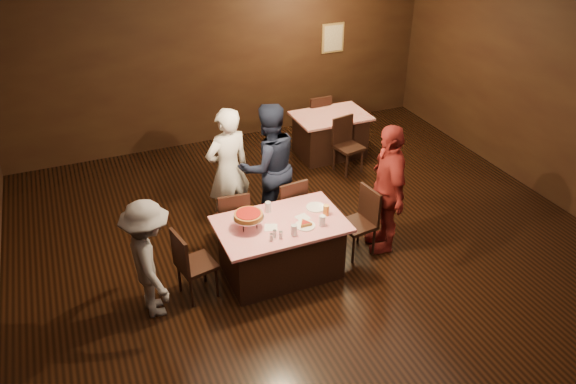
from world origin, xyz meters
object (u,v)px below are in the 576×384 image
object	(u,v)px
main_table	(281,248)
chair_end_right	(357,223)
plate_empty	(316,207)
diner_navy_hoodie	(269,166)
diner_grey_knit	(150,260)
back_table	(330,135)
pizza_stand	(248,215)
glass_amber	(326,210)
chair_far_right	(287,207)
chair_back_near	(349,146)
chair_far_left	(233,219)
chair_end_left	(196,263)
glass_front_right	(322,221)
diner_red_shirt	(387,189)
chair_back_far	(316,118)
glass_front_left	(294,230)
diner_white_jacket	(228,170)
glass_back	(268,207)

from	to	relation	value
main_table	chair_end_right	bearing A→B (deg)	0.00
plate_empty	diner_navy_hoodie	bearing A→B (deg)	104.55
diner_grey_knit	back_table	bearing A→B (deg)	-55.75
pizza_stand	glass_amber	xyz separation A→B (m)	(1.00, -0.10, -0.11)
chair_far_right	chair_back_near	bearing A→B (deg)	-147.41
chair_far_left	plate_empty	bearing A→B (deg)	154.11
back_table	diner_grey_knit	size ratio (longest dim) A/B	0.87
chair_end_left	glass_front_right	bearing A→B (deg)	-110.54
main_table	glass_amber	distance (m)	0.75
chair_far_left	diner_red_shirt	distance (m)	2.11
glass_front_right	chair_end_left	bearing A→B (deg)	170.84
chair_far_right	chair_back_far	size ratio (longest dim) A/B	1.00
glass_amber	glass_front_right	bearing A→B (deg)	-126.87
plate_empty	glass_front_left	xyz separation A→B (m)	(-0.50, -0.45, 0.06)
main_table	glass_front_left	size ratio (longest dim) A/B	11.43
diner_white_jacket	glass_amber	bearing A→B (deg)	108.80
back_table	glass_front_right	bearing A→B (deg)	-118.39
chair_far_right	glass_back	distance (m)	0.73
chair_far_left	glass_front_left	world-z (taller)	chair_far_left
chair_far_left	pizza_stand	size ratio (longest dim) A/B	2.50
pizza_stand	diner_red_shirt	bearing A→B (deg)	-1.31
chair_far_right	glass_amber	bearing A→B (deg)	98.08
chair_back_far	glass_front_right	distance (m)	4.03
main_table	chair_far_left	size ratio (longest dim) A/B	1.68
main_table	plate_empty	world-z (taller)	plate_empty
chair_end_left	glass_front_right	world-z (taller)	chair_end_left
chair_end_right	diner_navy_hoodie	world-z (taller)	diner_navy_hoodie
glass_back	glass_front_left	bearing A→B (deg)	-80.54
glass_amber	plate_empty	bearing A→B (deg)	104.04
main_table	chair_end_left	world-z (taller)	chair_end_left
chair_end_left	chair_back_near	size ratio (longest dim) A/B	1.00
glass_front_left	glass_back	distance (m)	0.61
diner_grey_knit	glass_front_right	size ratio (longest dim) A/B	10.72
main_table	chair_back_far	distance (m)	4.00
chair_back_near	glass_front_right	distance (m)	2.90
diner_navy_hoodie	diner_red_shirt	size ratio (longest dim) A/B	1.02
glass_amber	glass_front_left	bearing A→B (deg)	-155.56
chair_back_near	diner_grey_knit	size ratio (longest dim) A/B	0.63
chair_back_near	glass_front_right	size ratio (longest dim) A/B	6.79
chair_far_left	chair_back_near	world-z (taller)	same
chair_back_far	diner_navy_hoodie	world-z (taller)	diner_navy_hoodie
chair_far_left	chair_back_near	bearing A→B (deg)	-145.16
glass_amber	chair_end_left	bearing A→B (deg)	178.32
back_table	diner_grey_knit	bearing A→B (deg)	-142.28
chair_end_right	glass_front_right	bearing A→B (deg)	-76.91
chair_end_left	glass_front_right	distance (m)	1.61
glass_front_right	diner_white_jacket	bearing A→B (deg)	114.68
diner_white_jacket	glass_front_left	bearing A→B (deg)	87.25
chair_end_right	diner_white_jacket	world-z (taller)	diner_white_jacket
chair_far_right	glass_amber	distance (m)	0.90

